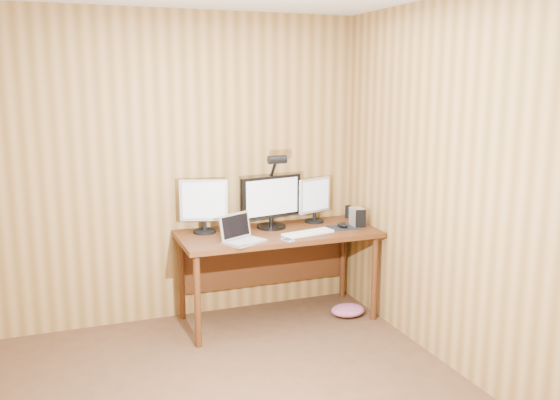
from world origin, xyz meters
TOP-DOWN VIEW (x-y plane):
  - room_shell at (0.00, 0.00)m, footprint 4.00×4.00m
  - desk at (0.93, 1.70)m, footprint 1.60×0.70m
  - monitor_center at (0.92, 1.77)m, footprint 0.55×0.24m
  - monitor_left at (0.36, 1.80)m, footprint 0.37×0.18m
  - monitor_right at (1.34, 1.82)m, footprint 0.33×0.16m
  - laptop at (0.56, 1.44)m, footprint 0.36×0.33m
  - keyboard at (1.13, 1.47)m, footprint 0.45×0.21m
  - mousepad at (1.48, 1.56)m, footprint 0.25×0.21m
  - mouse at (1.48, 1.56)m, footprint 0.07×0.12m
  - hard_drive at (1.62, 1.57)m, footprint 0.11×0.15m
  - phone at (0.90, 1.33)m, footprint 0.09×0.12m
  - speaker at (1.69, 1.87)m, footprint 0.05×0.05m
  - desk_lamp at (0.95, 1.76)m, footprint 0.15×0.21m
  - fabric_pile at (1.51, 1.48)m, footprint 0.33×0.28m

SIDE VIEW (x-z plane):
  - fabric_pile at x=1.51m, z-range 0.00..0.09m
  - desk at x=0.93m, z-range 0.25..1.00m
  - mousepad at x=1.48m, z-range 0.75..0.75m
  - phone at x=0.90m, z-range 0.75..0.76m
  - keyboard at x=1.13m, z-range 0.75..0.77m
  - mouse at x=1.48m, z-range 0.75..0.79m
  - laptop at x=0.56m, z-range 0.70..0.91m
  - speaker at x=1.69m, z-range 0.75..0.86m
  - hard_drive at x=1.62m, z-range 0.75..0.90m
  - monitor_right at x=1.34m, z-range 0.76..1.15m
  - monitor_center at x=0.92m, z-range 0.76..1.19m
  - monitor_left at x=0.36m, z-range 0.77..1.20m
  - desk_lamp at x=0.95m, z-range 0.83..1.48m
  - room_shell at x=0.00m, z-range -0.75..3.25m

